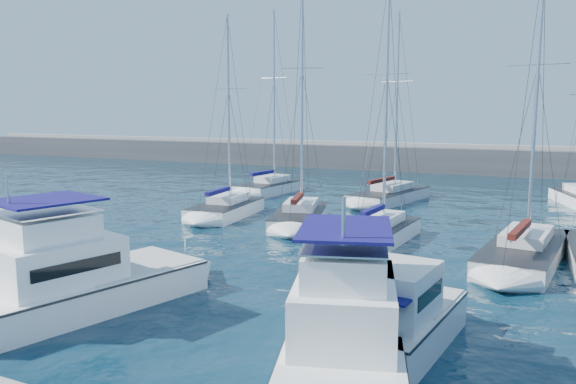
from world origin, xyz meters
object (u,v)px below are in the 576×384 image
at_px(motor_yacht_port_inner, 73,280).
at_px(sailboat_back_b, 390,196).
at_px(motor_yacht_stbd_outer, 401,320).
at_px(motor_yacht_port_outer, 5,245).
at_px(sailboat_mid_c, 379,231).
at_px(sailboat_mid_d, 524,252).
at_px(sailboat_back_a, 270,187).
at_px(sailboat_mid_a, 226,209).
at_px(motor_yacht_stbd_inner, 345,327).
at_px(sailboat_mid_b, 300,216).

relative_size(motor_yacht_port_inner, sailboat_back_b, 0.62).
bearing_deg(sailboat_back_b, motor_yacht_stbd_outer, -62.18).
relative_size(motor_yacht_port_outer, motor_yacht_port_inner, 0.79).
distance_m(sailboat_mid_c, sailboat_mid_d, 7.89).
bearing_deg(motor_yacht_port_outer, motor_yacht_port_inner, -9.35).
bearing_deg(sailboat_back_b, sailboat_back_a, -170.12).
bearing_deg(sailboat_mid_a, motor_yacht_stbd_outer, -51.14).
xyz_separation_m(motor_yacht_stbd_inner, motor_yacht_stbd_outer, (1.20, 1.69, -0.19)).
relative_size(motor_yacht_stbd_outer, sailboat_back_a, 0.37).
bearing_deg(sailboat_back_b, sailboat_mid_d, -42.77).
distance_m(motor_yacht_stbd_inner, sailboat_mid_b, 20.61).
relative_size(motor_yacht_stbd_outer, sailboat_mid_a, 0.43).
bearing_deg(sailboat_back_a, motor_yacht_stbd_outer, -50.07).
xyz_separation_m(motor_yacht_stbd_inner, sailboat_mid_d, (4.16, 14.40, -0.62)).
height_order(motor_yacht_port_inner, sailboat_mid_d, sailboat_mid_d).
distance_m(motor_yacht_port_inner, sailboat_mid_d, 20.71).
bearing_deg(sailboat_mid_b, sailboat_back_a, 108.68).
bearing_deg(motor_yacht_stbd_outer, sailboat_mid_a, 140.99).
xyz_separation_m(sailboat_mid_d, sailboat_back_a, (-22.19, 15.92, 0.04)).
bearing_deg(motor_yacht_port_inner, sailboat_back_b, 97.51).
relative_size(motor_yacht_port_inner, motor_yacht_stbd_outer, 1.59).
xyz_separation_m(sailboat_mid_a, sailboat_mid_b, (5.94, -0.42, 0.02)).
distance_m(sailboat_mid_a, sailboat_back_b, 14.27).
bearing_deg(sailboat_mid_d, sailboat_mid_a, 174.12).
relative_size(motor_yacht_port_outer, sailboat_back_b, 0.49).
bearing_deg(sailboat_back_a, sailboat_mid_d, -29.63).
height_order(sailboat_mid_d, sailboat_back_b, sailboat_back_b).
distance_m(motor_yacht_port_outer, sailboat_mid_b, 17.45).
height_order(motor_yacht_port_outer, sailboat_mid_c, sailboat_mid_c).
distance_m(motor_yacht_port_inner, sailboat_mid_b, 18.25).
xyz_separation_m(motor_yacht_port_outer, sailboat_mid_c, (15.05, 12.62, -0.39)).
relative_size(motor_yacht_stbd_inner, motor_yacht_stbd_outer, 1.63).
bearing_deg(sailboat_back_a, sailboat_mid_a, -71.98).
relative_size(motor_yacht_port_inner, sailboat_mid_c, 0.64).
distance_m(sailboat_mid_a, sailboat_mid_c, 12.27).
bearing_deg(motor_yacht_stbd_outer, sailboat_mid_c, 114.94).
bearing_deg(motor_yacht_port_outer, motor_yacht_stbd_outer, 8.57).
relative_size(motor_yacht_port_outer, motor_yacht_stbd_outer, 1.26).
bearing_deg(sailboat_mid_c, motor_yacht_port_outer, -136.25).
height_order(sailboat_mid_b, sailboat_mid_d, sailboat_mid_b).
distance_m(motor_yacht_port_inner, sailboat_back_a, 31.18).
height_order(motor_yacht_stbd_outer, sailboat_mid_b, sailboat_mid_b).
xyz_separation_m(sailboat_mid_a, sailboat_back_b, (8.76, 11.27, -0.01)).
bearing_deg(sailboat_mid_b, motor_yacht_stbd_inner, -78.33).
relative_size(motor_yacht_port_outer, sailboat_mid_b, 0.47).
height_order(motor_yacht_stbd_outer, sailboat_mid_a, sailboat_mid_a).
bearing_deg(sailboat_mid_c, motor_yacht_port_inner, -110.43).
height_order(motor_yacht_port_outer, motor_yacht_stbd_inner, motor_yacht_stbd_inner).
distance_m(motor_yacht_stbd_outer, sailboat_mid_a, 23.83).
distance_m(sailboat_mid_b, sailboat_back_b, 12.02).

